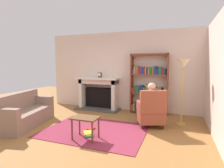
# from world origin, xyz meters

# --- Properties ---
(ground) EXTENTS (14.00, 14.00, 0.00)m
(ground) POSITION_xyz_m (0.00, 0.00, 0.00)
(ground) COLOR olive
(back_wall) EXTENTS (5.60, 0.10, 2.70)m
(back_wall) POSITION_xyz_m (0.00, 2.55, 1.35)
(back_wall) COLOR beige
(back_wall) RESTS_ON ground
(side_wall_right) EXTENTS (0.10, 5.20, 2.70)m
(side_wall_right) POSITION_xyz_m (2.65, 1.25, 1.35)
(side_wall_right) COLOR beige
(side_wall_right) RESTS_ON ground
(area_rug) EXTENTS (2.40, 1.80, 0.01)m
(area_rug) POSITION_xyz_m (0.00, 0.30, 0.01)
(area_rug) COLOR maroon
(area_rug) RESTS_ON ground
(fireplace) EXTENTS (1.57, 0.64, 1.14)m
(fireplace) POSITION_xyz_m (-0.82, 2.30, 0.60)
(fireplace) COLOR #4C4742
(fireplace) RESTS_ON ground
(mantel_clock) EXTENTS (0.14, 0.14, 0.18)m
(mantel_clock) POSITION_xyz_m (-0.72, 2.20, 1.23)
(mantel_clock) COLOR brown
(mantel_clock) RESTS_ON fireplace
(bookshelf) EXTENTS (1.19, 0.32, 1.94)m
(bookshelf) POSITION_xyz_m (0.95, 2.33, 0.91)
(bookshelf) COLOR brown
(bookshelf) RESTS_ON ground
(armchair_reading) EXTENTS (0.83, 0.82, 0.97)m
(armchair_reading) POSITION_xyz_m (1.23, 1.03, 0.42)
(armchair_reading) COLOR #331E14
(armchair_reading) RESTS_ON ground
(seated_reader) EXTENTS (0.50, 0.59, 1.14)m
(seated_reader) POSITION_xyz_m (1.19, 1.14, 0.62)
(seated_reader) COLOR silver
(seated_reader) RESTS_ON ground
(sofa_floral) EXTENTS (1.06, 1.81, 0.85)m
(sofa_floral) POSITION_xyz_m (-1.92, 0.01, 0.32)
(sofa_floral) COLOR #896D5D
(sofa_floral) RESTS_ON ground
(side_table) EXTENTS (0.56, 0.39, 0.48)m
(side_table) POSITION_xyz_m (0.03, -0.22, 0.41)
(side_table) COLOR brown
(side_table) RESTS_ON ground
(scattered_books) EXTENTS (0.38, 0.61, 0.03)m
(scattered_books) POSITION_xyz_m (-0.05, 0.09, 0.03)
(scattered_books) COLOR red
(scattered_books) RESTS_ON area_rug
(floor_lamp) EXTENTS (0.32, 0.32, 1.73)m
(floor_lamp) POSITION_xyz_m (1.95, 1.52, 1.46)
(floor_lamp) COLOR #B7933F
(floor_lamp) RESTS_ON ground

